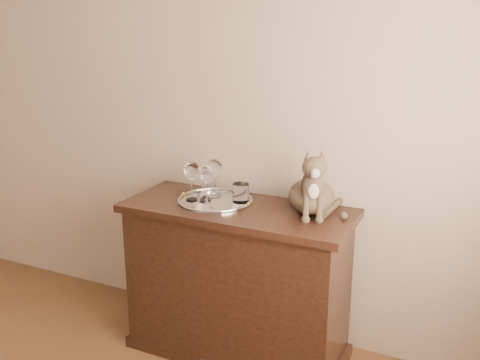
{
  "coord_description": "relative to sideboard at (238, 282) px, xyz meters",
  "views": [
    {
      "loc": [
        1.72,
        -0.41,
        1.76
      ],
      "look_at": [
        0.61,
        1.95,
        0.99
      ],
      "focal_mm": 40.0,
      "sensor_mm": 36.0,
      "label": 1
    }
  ],
  "objects": [
    {
      "name": "wall_back",
      "position": [
        -0.6,
        0.31,
        0.93
      ],
      "size": [
        4.0,
        0.1,
        2.7
      ],
      "primitive_type": "cube",
      "color": "#C1A891",
      "rests_on": "ground"
    },
    {
      "name": "wine_glass_c",
      "position": [
        -0.26,
        -0.02,
        0.54
      ],
      "size": [
        0.08,
        0.08,
        0.21
      ],
      "primitive_type": null,
      "color": "white",
      "rests_on": "tray"
    },
    {
      "name": "wine_glass_a",
      "position": [
        -0.24,
        0.07,
        0.52
      ],
      "size": [
        0.06,
        0.06,
        0.17
      ],
      "primitive_type": null,
      "color": "white",
      "rests_on": "tray"
    },
    {
      "name": "sideboard",
      "position": [
        0.0,
        0.0,
        0.0
      ],
      "size": [
        1.2,
        0.5,
        0.85
      ],
      "primitive_type": null,
      "color": "black",
      "rests_on": "ground"
    },
    {
      "name": "cat",
      "position": [
        0.37,
        0.08,
        0.6
      ],
      "size": [
        0.44,
        0.42,
        0.35
      ],
      "primitive_type": null,
      "rotation": [
        0.0,
        0.0,
        0.38
      ],
      "color": "brown",
      "rests_on": "sideboard"
    },
    {
      "name": "tumbler_c",
      "position": [
        -0.01,
        0.06,
        0.48
      ],
      "size": [
        0.09,
        0.09,
        0.1
      ],
      "primitive_type": "cylinder",
      "color": "white",
      "rests_on": "tray"
    },
    {
      "name": "tray",
      "position": [
        -0.14,
        0.02,
        0.43
      ],
      "size": [
        0.4,
        0.4,
        0.01
      ],
      "primitive_type": "cylinder",
      "color": "silver",
      "rests_on": "sideboard"
    },
    {
      "name": "wine_glass_d",
      "position": [
        -0.19,
        0.02,
        0.52
      ],
      "size": [
        0.06,
        0.06,
        0.17
      ],
      "primitive_type": null,
      "color": "silver",
      "rests_on": "tray"
    },
    {
      "name": "wine_glass_b",
      "position": [
        -0.18,
        0.09,
        0.54
      ],
      "size": [
        0.08,
        0.08,
        0.21
      ],
      "primitive_type": null,
      "color": "white",
      "rests_on": "tray"
    },
    {
      "name": "tumbler_b",
      "position": [
        -0.14,
        -0.1,
        0.47
      ],
      "size": [
        0.07,
        0.07,
        0.08
      ],
      "primitive_type": "cylinder",
      "color": "silver",
      "rests_on": "tray"
    }
  ]
}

